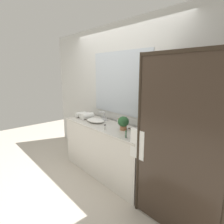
{
  "coord_description": "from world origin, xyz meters",
  "views": [
    {
      "loc": [
        2.34,
        -1.94,
        1.8
      ],
      "look_at": [
        0.15,
        0.0,
        1.15
      ],
      "focal_mm": 29.78,
      "sensor_mm": 36.0,
      "label": 1
    }
  ],
  "objects_px": {
    "amenity_bottle_conditioner": "(118,121)",
    "amenity_bottle_body_wash": "(126,134)",
    "rolled_towel_near_edge": "(81,115)",
    "rolled_towel_middle": "(84,115)",
    "amenity_bottle_shampoo": "(105,127)",
    "sink_basin": "(96,120)",
    "soap_dish": "(142,133)",
    "rolled_towel_far_edge": "(88,116)",
    "potted_plant": "(123,122)",
    "faucet": "(104,117)"
  },
  "relations": [
    {
      "from": "rolled_towel_near_edge",
      "to": "rolled_towel_middle",
      "type": "relative_size",
      "value": 1.08
    },
    {
      "from": "amenity_bottle_shampoo",
      "to": "rolled_towel_far_edge",
      "type": "distance_m",
      "value": 0.75
    },
    {
      "from": "potted_plant",
      "to": "rolled_towel_near_edge",
      "type": "bearing_deg",
      "value": -177.24
    },
    {
      "from": "faucet",
      "to": "amenity_bottle_conditioner",
      "type": "distance_m",
      "value": 0.37
    },
    {
      "from": "rolled_towel_near_edge",
      "to": "rolled_towel_middle",
      "type": "distance_m",
      "value": 0.11
    },
    {
      "from": "amenity_bottle_shampoo",
      "to": "rolled_towel_far_edge",
      "type": "bearing_deg",
      "value": 166.57
    },
    {
      "from": "sink_basin",
      "to": "rolled_towel_near_edge",
      "type": "distance_m",
      "value": 0.49
    },
    {
      "from": "sink_basin",
      "to": "potted_plant",
      "type": "xyz_separation_m",
      "value": [
        0.66,
        0.05,
        0.09
      ]
    },
    {
      "from": "soap_dish",
      "to": "amenity_bottle_shampoo",
      "type": "xyz_separation_m",
      "value": [
        -0.52,
        -0.27,
        0.02
      ]
    },
    {
      "from": "potted_plant",
      "to": "amenity_bottle_conditioner",
      "type": "height_order",
      "value": "potted_plant"
    },
    {
      "from": "faucet",
      "to": "potted_plant",
      "type": "height_order",
      "value": "potted_plant"
    },
    {
      "from": "amenity_bottle_conditioner",
      "to": "amenity_bottle_body_wash",
      "type": "relative_size",
      "value": 1.03
    },
    {
      "from": "potted_plant",
      "to": "rolled_towel_middle",
      "type": "distance_m",
      "value": 1.04
    },
    {
      "from": "potted_plant",
      "to": "amenity_bottle_shampoo",
      "type": "relative_size",
      "value": 2.59
    },
    {
      "from": "amenity_bottle_conditioner",
      "to": "rolled_towel_middle",
      "type": "relative_size",
      "value": 0.54
    },
    {
      "from": "potted_plant",
      "to": "amenity_bottle_shampoo",
      "type": "xyz_separation_m",
      "value": [
        -0.2,
        -0.21,
        -0.08
      ]
    },
    {
      "from": "sink_basin",
      "to": "rolled_towel_near_edge",
      "type": "relative_size",
      "value": 1.86
    },
    {
      "from": "amenity_bottle_shampoo",
      "to": "rolled_towel_far_edge",
      "type": "height_order",
      "value": "rolled_towel_far_edge"
    },
    {
      "from": "amenity_bottle_body_wash",
      "to": "rolled_towel_middle",
      "type": "height_order",
      "value": "rolled_towel_middle"
    },
    {
      "from": "faucet",
      "to": "amenity_bottle_body_wash",
      "type": "bearing_deg",
      "value": -21.09
    },
    {
      "from": "amenity_bottle_body_wash",
      "to": "sink_basin",
      "type": "bearing_deg",
      "value": 169.59
    },
    {
      "from": "rolled_towel_middle",
      "to": "rolled_towel_far_edge",
      "type": "xyz_separation_m",
      "value": [
        0.11,
        -0.0,
        0.01
      ]
    },
    {
      "from": "amenity_bottle_body_wash",
      "to": "rolled_towel_near_edge",
      "type": "xyz_separation_m",
      "value": [
        -1.42,
        0.16,
        0.0
      ]
    },
    {
      "from": "soap_dish",
      "to": "amenity_bottle_shampoo",
      "type": "height_order",
      "value": "amenity_bottle_shampoo"
    },
    {
      "from": "amenity_bottle_shampoo",
      "to": "amenity_bottle_body_wash",
      "type": "distance_m",
      "value": 0.46
    },
    {
      "from": "amenity_bottle_conditioner",
      "to": "rolled_towel_middle",
      "type": "bearing_deg",
      "value": -165.22
    },
    {
      "from": "soap_dish",
      "to": "rolled_towel_middle",
      "type": "relative_size",
      "value": 0.52
    },
    {
      "from": "amenity_bottle_conditioner",
      "to": "rolled_towel_far_edge",
      "type": "bearing_deg",
      "value": -162.79
    },
    {
      "from": "soap_dish",
      "to": "rolled_towel_far_edge",
      "type": "relative_size",
      "value": 0.43
    },
    {
      "from": "amenity_bottle_conditioner",
      "to": "amenity_bottle_shampoo",
      "type": "bearing_deg",
      "value": -75.92
    },
    {
      "from": "rolled_towel_middle",
      "to": "potted_plant",
      "type": "bearing_deg",
      "value": 2.01
    },
    {
      "from": "sink_basin",
      "to": "amenity_bottle_conditioner",
      "type": "height_order",
      "value": "amenity_bottle_conditioner"
    },
    {
      "from": "amenity_bottle_conditioner",
      "to": "sink_basin",
      "type": "bearing_deg",
      "value": -150.4
    },
    {
      "from": "sink_basin",
      "to": "soap_dish",
      "type": "xyz_separation_m",
      "value": [
        0.98,
        0.11,
        -0.02
      ]
    },
    {
      "from": "sink_basin",
      "to": "soap_dish",
      "type": "distance_m",
      "value": 0.99
    },
    {
      "from": "potted_plant",
      "to": "rolled_towel_middle",
      "type": "bearing_deg",
      "value": -177.99
    },
    {
      "from": "rolled_towel_far_edge",
      "to": "rolled_towel_middle",
      "type": "bearing_deg",
      "value": 179.86
    },
    {
      "from": "sink_basin",
      "to": "amenity_bottle_shampoo",
      "type": "relative_size",
      "value": 4.64
    },
    {
      "from": "rolled_towel_near_edge",
      "to": "soap_dish",
      "type": "bearing_deg",
      "value": 4.61
    },
    {
      "from": "amenity_bottle_shampoo",
      "to": "amenity_bottle_body_wash",
      "type": "relative_size",
      "value": 0.82
    },
    {
      "from": "sink_basin",
      "to": "rolled_towel_far_edge",
      "type": "distance_m",
      "value": 0.27
    },
    {
      "from": "amenity_bottle_body_wash",
      "to": "rolled_towel_near_edge",
      "type": "distance_m",
      "value": 1.43
    },
    {
      "from": "rolled_towel_middle",
      "to": "amenity_bottle_shampoo",
      "type": "bearing_deg",
      "value": -11.74
    },
    {
      "from": "rolled_towel_middle",
      "to": "soap_dish",
      "type": "bearing_deg",
      "value": 4.19
    },
    {
      "from": "sink_basin",
      "to": "amenity_bottle_body_wash",
      "type": "xyz_separation_m",
      "value": [
        0.93,
        -0.17,
        0.02
      ]
    },
    {
      "from": "soap_dish",
      "to": "amenity_bottle_body_wash",
      "type": "xyz_separation_m",
      "value": [
        -0.06,
        -0.28,
        0.03
      ]
    },
    {
      "from": "sink_basin",
      "to": "rolled_towel_far_edge",
      "type": "xyz_separation_m",
      "value": [
        -0.27,
        0.01,
        0.03
      ]
    },
    {
      "from": "sink_basin",
      "to": "rolled_towel_far_edge",
      "type": "bearing_deg",
      "value": 177.49
    },
    {
      "from": "sink_basin",
      "to": "faucet",
      "type": "height_order",
      "value": "faucet"
    },
    {
      "from": "amenity_bottle_shampoo",
      "to": "soap_dish",
      "type": "bearing_deg",
      "value": 27.79
    }
  ]
}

